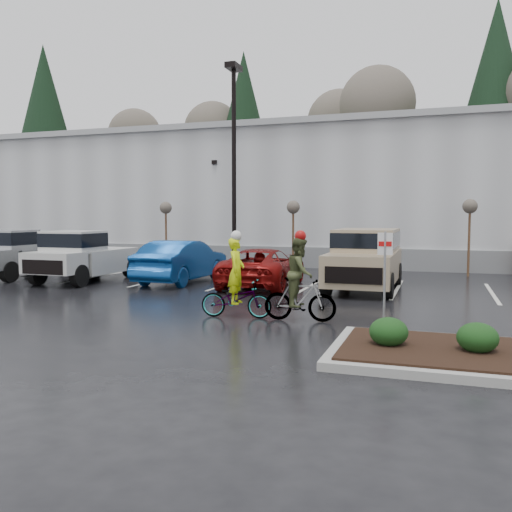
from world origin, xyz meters
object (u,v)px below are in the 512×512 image
(sapling_mid, at_px, (293,211))
(car_red, at_px, (263,267))
(cyclist_olive, at_px, (300,288))
(lamppost, at_px, (234,145))
(car_blue, at_px, (182,261))
(sapling_east, at_px, (470,210))
(sapling_west, at_px, (166,211))
(suv_tan, at_px, (365,259))
(fire_lane_sign, at_px, (385,271))
(pickup_silver, at_px, (24,253))
(cyclist_hivis, at_px, (236,290))
(pickup_white, at_px, (89,255))

(sapling_mid, height_order, car_red, sapling_mid)
(cyclist_olive, bearing_deg, car_red, 22.30)
(lamppost, xyz_separation_m, car_blue, (-0.35, -4.57, -4.89))
(sapling_mid, height_order, sapling_east, same)
(sapling_mid, distance_m, car_red, 6.12)
(sapling_west, relative_size, sapling_mid, 1.00)
(suv_tan, bearing_deg, fire_lane_sign, -79.60)
(pickup_silver, bearing_deg, sapling_mid, 30.84)
(sapling_west, distance_m, car_blue, 6.94)
(cyclist_hivis, bearing_deg, fire_lane_sign, -115.22)
(fire_lane_sign, xyz_separation_m, pickup_silver, (-15.21, 6.88, -0.43))
(sapling_west, relative_size, pickup_white, 0.62)
(lamppost, height_order, fire_lane_sign, lamppost)
(car_red, bearing_deg, fire_lane_sign, 121.98)
(car_blue, relative_size, cyclist_olive, 2.22)
(car_red, bearing_deg, suv_tan, -177.58)
(car_red, bearing_deg, sapling_west, -42.42)
(sapling_mid, height_order, suv_tan, sapling_mid)
(pickup_white, bearing_deg, suv_tan, 4.33)
(pickup_white, bearing_deg, lamppost, 52.34)
(pickup_silver, relative_size, car_red, 1.06)
(sapling_west, height_order, pickup_silver, sapling_west)
(lamppost, relative_size, suv_tan, 1.81)
(pickup_white, xyz_separation_m, suv_tan, (10.49, 0.79, 0.05))
(pickup_silver, bearing_deg, fire_lane_sign, -24.34)
(sapling_east, distance_m, fire_lane_sign, 13.06)
(sapling_east, bearing_deg, car_blue, -151.70)
(sapling_mid, bearing_deg, suv_tan, -54.02)
(sapling_west, relative_size, pickup_silver, 0.62)
(car_blue, bearing_deg, pickup_silver, 3.98)
(cyclist_olive, bearing_deg, sapling_west, 36.58)
(pickup_white, distance_m, car_blue, 3.75)
(pickup_silver, distance_m, car_blue, 7.07)
(pickup_silver, xyz_separation_m, cyclist_olive, (13.13, -5.58, -0.18))
(lamppost, xyz_separation_m, cyclist_olive, (5.72, -10.50, -4.88))
(car_blue, distance_m, cyclist_olive, 8.48)
(lamppost, bearing_deg, cyclist_olive, -61.44)
(pickup_silver, xyz_separation_m, car_blue, (7.06, 0.35, -0.18))
(sapling_west, relative_size, fire_lane_sign, 1.45)
(sapling_mid, relative_size, suv_tan, 0.63)
(suv_tan, height_order, cyclist_hivis, cyclist_hivis)
(fire_lane_sign, distance_m, cyclist_olive, 2.53)
(sapling_west, height_order, cyclist_hivis, sapling_west)
(pickup_silver, bearing_deg, cyclist_olive, -23.03)
(sapling_west, bearing_deg, cyclist_hivis, -54.94)
(car_red, bearing_deg, sapling_mid, -88.49)
(pickup_white, bearing_deg, cyclist_hivis, -33.20)
(lamppost, height_order, sapling_west, lamppost)
(sapling_mid, relative_size, pickup_silver, 0.62)
(pickup_white, bearing_deg, pickup_silver, 174.72)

